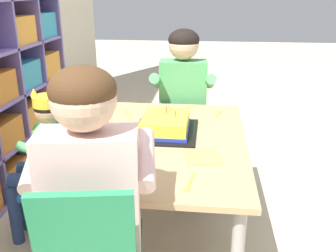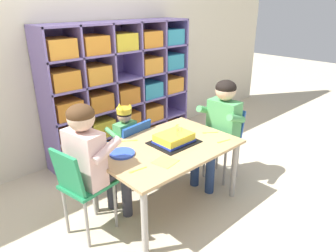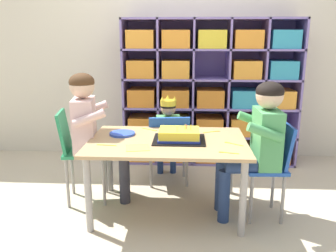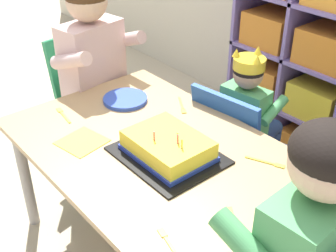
% 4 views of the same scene
% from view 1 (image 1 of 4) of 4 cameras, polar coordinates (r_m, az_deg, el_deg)
% --- Properties ---
extents(ground, '(16.00, 16.00, 0.00)m').
position_cam_1_polar(ground, '(2.08, -0.64, -16.56)').
color(ground, beige).
extents(activity_table, '(1.16, 0.78, 0.57)m').
position_cam_1_polar(activity_table, '(1.82, -0.70, -3.85)').
color(activity_table, tan).
rests_on(activity_table, ground).
extents(classroom_chair_blue, '(0.41, 0.35, 0.65)m').
position_cam_1_polar(classroom_chair_blue, '(1.97, -14.76, -6.59)').
color(classroom_chair_blue, '#1E4CA8').
rests_on(classroom_chair_blue, ground).
extents(child_with_crown, '(0.31, 0.32, 0.80)m').
position_cam_1_polar(child_with_crown, '(1.95, -18.20, -3.36)').
color(child_with_crown, '#4C9E5B').
rests_on(child_with_crown, ground).
extents(adult_helper_seated, '(0.46, 0.44, 1.04)m').
position_cam_1_polar(adult_helper_seated, '(1.26, -11.25, -8.46)').
color(adult_helper_seated, beige).
rests_on(adult_helper_seated, ground).
extents(classroom_chair_guest_side, '(0.32, 0.32, 0.71)m').
position_cam_1_polar(classroom_chair_guest_side, '(2.56, 2.27, 1.36)').
color(classroom_chair_guest_side, '#1E4CA8').
rests_on(classroom_chair_guest_side, ground).
extents(guest_at_table_side, '(0.44, 0.41, 1.01)m').
position_cam_1_polar(guest_at_table_side, '(2.39, 2.26, 5.03)').
color(guest_at_table_side, '#4C9E5B').
rests_on(guest_at_table_side, ground).
extents(birthday_cake_on_tray, '(0.38, 0.31, 0.12)m').
position_cam_1_polar(birthday_cake_on_tray, '(1.86, -0.38, 0.09)').
color(birthday_cake_on_tray, black).
rests_on(birthday_cake_on_tray, activity_table).
extents(paper_plate_stack, '(0.20, 0.20, 0.02)m').
position_cam_1_polar(paper_plate_stack, '(1.49, -7.14, -6.49)').
color(paper_plate_stack, blue).
rests_on(paper_plate_stack, activity_table).
extents(paper_napkin_square, '(0.18, 0.18, 0.00)m').
position_cam_1_polar(paper_napkin_square, '(1.61, 5.34, -4.71)').
color(paper_napkin_square, '#F4DB4C').
rests_on(paper_napkin_square, activity_table).
extents(fork_near_cake_tray, '(0.14, 0.07, 0.00)m').
position_cam_1_polar(fork_near_cake_tray, '(2.16, -6.09, 1.85)').
color(fork_near_cake_tray, yellow).
rests_on(fork_near_cake_tray, activity_table).
extents(fork_by_napkin, '(0.13, 0.09, 0.00)m').
position_cam_1_polar(fork_by_napkin, '(1.71, -10.89, -3.39)').
color(fork_by_napkin, yellow).
rests_on(fork_by_napkin, activity_table).
extents(fork_beside_plate_stack, '(0.13, 0.05, 0.00)m').
position_cam_1_polar(fork_beside_plate_stack, '(2.17, 7.68, 1.90)').
color(fork_beside_plate_stack, yellow).
rests_on(fork_beside_plate_stack, activity_table).
extents(fork_near_child_seat, '(0.13, 0.10, 0.00)m').
position_cam_1_polar(fork_near_child_seat, '(2.23, 2.50, 2.57)').
color(fork_near_child_seat, yellow).
rests_on(fork_near_child_seat, activity_table).
extents(fork_scattered_mid_table, '(0.14, 0.04, 0.00)m').
position_cam_1_polar(fork_scattered_mid_table, '(1.40, 3.29, -8.60)').
color(fork_scattered_mid_table, yellow).
rests_on(fork_scattered_mid_table, activity_table).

